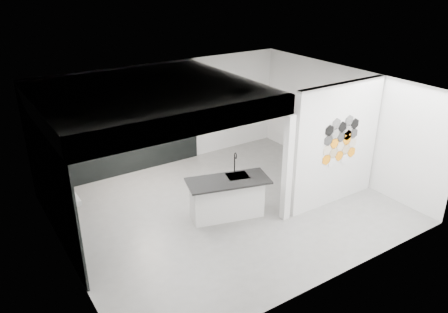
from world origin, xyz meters
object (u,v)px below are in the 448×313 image
(wall_basin, at_px, (67,200))
(kitchen_island, at_px, (227,197))
(bottle_dark, at_px, (105,128))
(utensil_cup, at_px, (101,130))
(partition_panel, at_px, (337,145))
(stockpot, at_px, (72,133))
(kettle, at_px, (168,116))
(glass_vase, at_px, (173,115))
(glass_bowl, at_px, (173,116))

(wall_basin, distance_m, kitchen_island, 3.25)
(bottle_dark, relative_size, utensil_cup, 1.48)
(partition_panel, bearing_deg, bottle_dark, 135.51)
(kitchen_island, xyz_separation_m, utensil_cup, (-1.60, 3.12, 0.91))
(stockpot, bearing_deg, wall_basin, -109.79)
(kettle, bearing_deg, glass_vase, 1.30)
(kitchen_island, xyz_separation_m, kettle, (0.20, 3.12, 0.93))
(glass_vase, relative_size, utensil_cup, 1.14)
(kettle, distance_m, bottle_dark, 1.73)
(partition_panel, relative_size, glass_vase, 21.59)
(wall_basin, xyz_separation_m, bottle_dark, (1.53, 2.07, 0.55))
(bottle_dark, bearing_deg, glass_bowl, 0.00)
(utensil_cup, bearing_deg, bottle_dark, 0.00)
(partition_panel, height_order, glass_vase, partition_panel)
(stockpot, relative_size, glass_bowl, 1.77)
(stockpot, xyz_separation_m, glass_vase, (2.65, 0.00, -0.04))
(kettle, bearing_deg, utensil_cup, -178.70)
(glass_vase, bearing_deg, wall_basin, -148.65)
(stockpot, xyz_separation_m, bottle_dark, (0.79, 0.00, -0.02))
(partition_panel, relative_size, wall_basin, 4.67)
(partition_panel, height_order, stockpot, partition_panel)
(kitchen_island, xyz_separation_m, bottle_dark, (-1.52, 3.12, 0.93))
(wall_basin, bearing_deg, bottle_dark, 53.45)
(glass_bowl, xyz_separation_m, glass_vase, (0.00, 0.00, 0.01))
(stockpot, distance_m, glass_bowl, 2.65)
(stockpot, relative_size, utensil_cup, 2.17)
(glass_bowl, bearing_deg, bottle_dark, 180.00)
(wall_basin, xyz_separation_m, utensil_cup, (1.45, 2.07, 0.53))
(utensil_cup, bearing_deg, partition_panel, -43.92)
(kettle, bearing_deg, wall_basin, -146.32)
(glass_bowl, bearing_deg, glass_vase, 0.00)
(partition_panel, distance_m, utensil_cup, 5.57)
(utensil_cup, bearing_deg, kitchen_island, -62.82)
(wall_basin, bearing_deg, glass_vase, 31.35)
(kettle, xyz_separation_m, utensil_cup, (-1.81, 0.00, -0.03))
(kitchen_island, relative_size, glass_bowl, 13.36)
(stockpot, relative_size, kettle, 1.23)
(partition_panel, distance_m, bottle_dark, 5.52)
(wall_basin, distance_m, bottle_dark, 2.63)
(kettle, relative_size, glass_vase, 1.56)
(kettle, xyz_separation_m, glass_vase, (0.13, 0.00, -0.02))
(partition_panel, height_order, wall_basin, partition_panel)
(stockpot, bearing_deg, glass_vase, 0.00)
(stockpot, height_order, glass_vase, stockpot)
(kitchen_island, height_order, utensil_cup, utensil_cup)
(kettle, height_order, glass_bowl, kettle)
(partition_panel, relative_size, kitchen_island, 1.49)
(kitchen_island, distance_m, stockpot, 4.00)
(glass_vase, distance_m, bottle_dark, 1.86)
(kettle, bearing_deg, partition_panel, -58.96)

